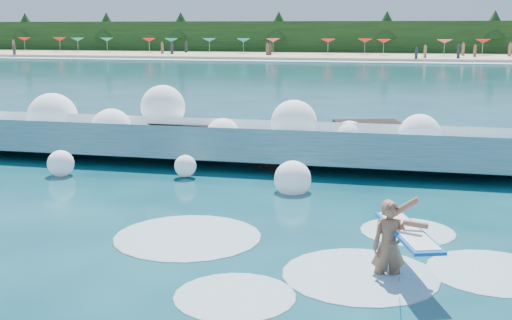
# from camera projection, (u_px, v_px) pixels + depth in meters

# --- Properties ---
(ground) EXTENTS (200.00, 200.00, 0.00)m
(ground) POSITION_uv_depth(u_px,v_px,m) (159.00, 236.00, 12.61)
(ground) COLOR #083340
(ground) RESTS_ON ground
(beach) EXTENTS (140.00, 20.00, 0.40)m
(beach) POSITION_uv_depth(u_px,v_px,m) (374.00, 56.00, 86.91)
(beach) COLOR tan
(beach) RESTS_ON ground
(wet_band) EXTENTS (140.00, 5.00, 0.08)m
(wet_band) POSITION_uv_depth(u_px,v_px,m) (369.00, 62.00, 76.46)
(wet_band) COLOR silver
(wet_band) RESTS_ON ground
(treeline) EXTENTS (140.00, 4.00, 5.00)m
(treeline) POSITION_uv_depth(u_px,v_px,m) (378.00, 38.00, 95.98)
(treeline) COLOR black
(treeline) RESTS_ON ground
(breaking_wave) EXTENTS (18.90, 2.90, 1.63)m
(breaking_wave) POSITION_uv_depth(u_px,v_px,m) (193.00, 142.00, 19.78)
(breaking_wave) COLOR teal
(breaking_wave) RESTS_ON ground
(rock_cluster) EXTENTS (8.15, 3.34, 1.38)m
(rock_cluster) POSITION_uv_depth(u_px,v_px,m) (268.00, 144.00, 20.06)
(rock_cluster) COLOR black
(rock_cluster) RESTS_ON ground
(surfer_with_board) EXTENTS (1.17, 2.80, 1.57)m
(surfer_with_board) POSITION_uv_depth(u_px,v_px,m) (393.00, 244.00, 10.42)
(surfer_with_board) COLOR #945E45
(surfer_with_board) RESTS_ON ground
(wave_spray) EXTENTS (15.25, 5.01, 2.38)m
(wave_spray) POSITION_uv_depth(u_px,v_px,m) (160.00, 126.00, 19.84)
(wave_spray) COLOR white
(wave_spray) RESTS_ON ground
(surf_foam) EXTENTS (9.16, 5.78, 0.15)m
(surf_foam) POSITION_uv_depth(u_px,v_px,m) (320.00, 259.00, 11.36)
(surf_foam) COLOR silver
(surf_foam) RESTS_ON ground
(beach_umbrellas) EXTENTS (112.66, 6.34, 0.50)m
(beach_umbrellas) POSITION_uv_depth(u_px,v_px,m) (374.00, 41.00, 88.36)
(beach_umbrellas) COLOR red
(beach_umbrellas) RESTS_ON ground
(beachgoers) EXTENTS (104.98, 13.83, 1.94)m
(beachgoers) POSITION_uv_depth(u_px,v_px,m) (398.00, 51.00, 82.48)
(beachgoers) COLOR #3F332D
(beachgoers) RESTS_ON ground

